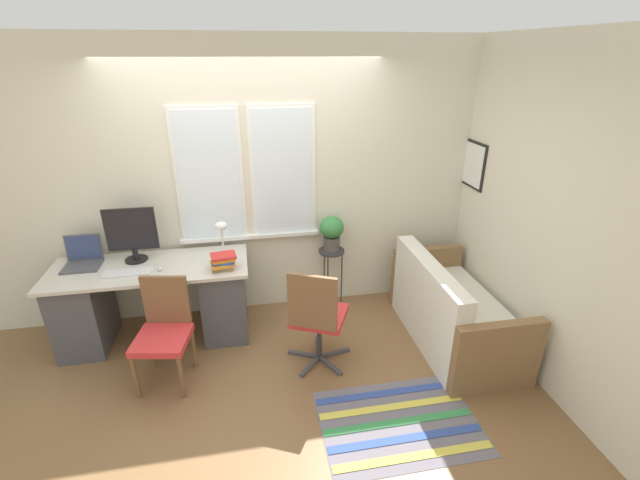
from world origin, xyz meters
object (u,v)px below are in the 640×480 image
Objects in this scene: book_stack at (223,261)px; potted_plant at (332,231)px; monitor at (132,234)px; mouse at (160,269)px; laptop at (83,260)px; office_chair_swivel at (317,316)px; desk_chair_wooden at (164,330)px; couch_loveseat at (451,313)px; desk_lamp at (222,234)px; plant_stand at (331,257)px; keyboard at (127,273)px.

potted_plant is at bearing 21.41° from book_stack.
monitor reaches higher than potted_plant.
potted_plant is at bearing 2.93° from monitor.
laptop is at bearing 161.42° from mouse.
potted_plant is at bearing -84.02° from office_chair_swivel.
desk_chair_wooden is 2.56m from couch_loveseat.
desk_lamp is (0.55, 0.17, 0.22)m from mouse.
plant_stand is 0.29m from potted_plant.
book_stack is at bearing -7.38° from mouse.
plant_stand is at bearing 2.83° from laptop.
desk_lamp reaches higher than laptop.
desk_chair_wooden is 1.25m from office_chair_swivel.
keyboard reaches higher than plant_stand.
desk_chair_wooden is at bearing -139.74° from book_stack.
keyboard is 0.46× the size of desk_chair_wooden.
office_chair_swivel is (2.00, -0.81, -0.31)m from laptop.
potted_plant is (0.32, 0.92, 0.37)m from office_chair_swivel.
mouse is 1.45m from office_chair_swivel.
book_stack reaches higher than plant_stand.
mouse is at bearing 106.63° from desk_chair_wooden.
desk_chair_wooden is (0.30, -0.74, -0.56)m from monitor.
keyboard is 0.27m from mouse.
desk_lamp reaches higher than office_chair_swivel.
book_stack reaches higher than mouse.
desk_chair_wooden is 1.83m from potted_plant.
monitor is 0.77× the size of plant_stand.
potted_plant is at bearing 26.57° from plant_stand.
monitor is at bearing 122.34° from desk_chair_wooden.
mouse is at bearing 80.31° from couch_loveseat.
keyboard is at bearing -169.32° from potted_plant.
plant_stand is at bearing -153.43° from potted_plant.
monitor is 0.58× the size of desk_chair_wooden.
desk_lamp is 1.46× the size of book_stack.
desk_lamp is (1.25, -0.07, 0.18)m from laptop.
desk_lamp is 2.26m from couch_loveseat.
book_stack is at bearing 79.70° from couch_loveseat.
keyboard is 2.95m from couch_loveseat.
monitor reaches higher than laptop.
desk_lamp reaches higher than couch_loveseat.
plant_stand is (1.07, 0.42, -0.26)m from book_stack.
book_stack is at bearing -90.00° from desk_lamp.
monitor is 1.84m from office_chair_swivel.
mouse is at bearing 1.79° from keyboard.
book_stack is 2.16m from couch_loveseat.
book_stack is 0.75m from desk_chair_wooden.
potted_plant is (0.00, 0.00, 0.29)m from plant_stand.
book_stack is 0.37× the size of plant_stand.
monitor is 0.98m from desk_chair_wooden.
laptop is at bearing 146.28° from desk_chair_wooden.
monitor reaches higher than couch_loveseat.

